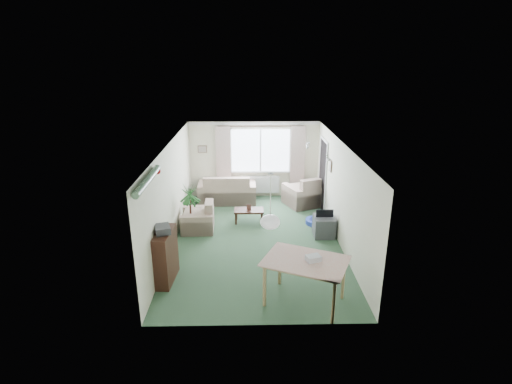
{
  "coord_description": "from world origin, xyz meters",
  "views": [
    {
      "loc": [
        -0.19,
        -8.88,
        4.34
      ],
      "look_at": [
        0.0,
        0.3,
        1.15
      ],
      "focal_mm": 28.0,
      "sensor_mm": 36.0,
      "label": 1
    }
  ],
  "objects_px": {
    "sofa": "(227,188)",
    "armchair_corner": "(304,190)",
    "tv_cube": "(324,226)",
    "pet_bed": "(317,221)",
    "armchair_left": "(198,216)",
    "bookshelf": "(166,256)",
    "houseplant": "(190,209)",
    "coffee_table": "(249,216)",
    "dining_table": "(305,282)"
  },
  "relations": [
    {
      "from": "armchair_corner",
      "to": "pet_bed",
      "type": "xyz_separation_m",
      "value": [
        0.17,
        -1.45,
        -0.39
      ]
    },
    {
      "from": "armchair_left",
      "to": "dining_table",
      "type": "relative_size",
      "value": 0.64
    },
    {
      "from": "armchair_corner",
      "to": "tv_cube",
      "type": "bearing_deg",
      "value": 73.03
    },
    {
      "from": "sofa",
      "to": "tv_cube",
      "type": "distance_m",
      "value": 3.58
    },
    {
      "from": "pet_bed",
      "to": "bookshelf",
      "type": "bearing_deg",
      "value": -141.58
    },
    {
      "from": "armchair_left",
      "to": "houseplant",
      "type": "relative_size",
      "value": 0.68
    },
    {
      "from": "armchair_left",
      "to": "tv_cube",
      "type": "height_order",
      "value": "armchair_left"
    },
    {
      "from": "coffee_table",
      "to": "pet_bed",
      "type": "relative_size",
      "value": 1.33
    },
    {
      "from": "sofa",
      "to": "armchair_left",
      "type": "height_order",
      "value": "sofa"
    },
    {
      "from": "dining_table",
      "to": "pet_bed",
      "type": "distance_m",
      "value": 3.69
    },
    {
      "from": "armchair_left",
      "to": "tv_cube",
      "type": "bearing_deg",
      "value": 80.19
    },
    {
      "from": "dining_table",
      "to": "houseplant",
      "type": "bearing_deg",
      "value": 128.58
    },
    {
      "from": "armchair_left",
      "to": "pet_bed",
      "type": "relative_size",
      "value": 1.44
    },
    {
      "from": "sofa",
      "to": "coffee_table",
      "type": "relative_size",
      "value": 2.2
    },
    {
      "from": "sofa",
      "to": "armchair_corner",
      "type": "bearing_deg",
      "value": 170.92
    },
    {
      "from": "bookshelf",
      "to": "dining_table",
      "type": "xyz_separation_m",
      "value": [
        2.66,
        -0.81,
        -0.11
      ]
    },
    {
      "from": "armchair_left",
      "to": "bookshelf",
      "type": "bearing_deg",
      "value": -10.28
    },
    {
      "from": "armchair_corner",
      "to": "bookshelf",
      "type": "height_order",
      "value": "bookshelf"
    },
    {
      "from": "sofa",
      "to": "armchair_left",
      "type": "xyz_separation_m",
      "value": [
        -0.66,
        -2.1,
        -0.05
      ]
    },
    {
      "from": "bookshelf",
      "to": "tv_cube",
      "type": "height_order",
      "value": "bookshelf"
    },
    {
      "from": "armchair_left",
      "to": "bookshelf",
      "type": "distance_m",
      "value": 2.46
    },
    {
      "from": "dining_table",
      "to": "pet_bed",
      "type": "bearing_deg",
      "value": 77.01
    },
    {
      "from": "sofa",
      "to": "coffee_table",
      "type": "distance_m",
      "value": 1.77
    },
    {
      "from": "sofa",
      "to": "houseplant",
      "type": "distance_m",
      "value": 2.4
    },
    {
      "from": "sofa",
      "to": "dining_table",
      "type": "bearing_deg",
      "value": 106.15
    },
    {
      "from": "pet_bed",
      "to": "coffee_table",
      "type": "bearing_deg",
      "value": 175.16
    },
    {
      "from": "dining_table",
      "to": "pet_bed",
      "type": "height_order",
      "value": "dining_table"
    },
    {
      "from": "tv_cube",
      "to": "coffee_table",
      "type": "bearing_deg",
      "value": 154.95
    },
    {
      "from": "sofa",
      "to": "houseplant",
      "type": "height_order",
      "value": "houseplant"
    },
    {
      "from": "tv_cube",
      "to": "pet_bed",
      "type": "distance_m",
      "value": 0.78
    },
    {
      "from": "bookshelf",
      "to": "pet_bed",
      "type": "height_order",
      "value": "bookshelf"
    },
    {
      "from": "sofa",
      "to": "tv_cube",
      "type": "bearing_deg",
      "value": 134.11
    },
    {
      "from": "armchair_left",
      "to": "pet_bed",
      "type": "xyz_separation_m",
      "value": [
        3.15,
        0.33,
        -0.33
      ]
    },
    {
      "from": "sofa",
      "to": "coffee_table",
      "type": "bearing_deg",
      "value": 111.34
    },
    {
      "from": "houseplant",
      "to": "bookshelf",
      "type": "bearing_deg",
      "value": -94.75
    },
    {
      "from": "dining_table",
      "to": "bookshelf",
      "type": "bearing_deg",
      "value": 163.02
    },
    {
      "from": "coffee_table",
      "to": "tv_cube",
      "type": "relative_size",
      "value": 1.42
    },
    {
      "from": "bookshelf",
      "to": "tv_cube",
      "type": "xyz_separation_m",
      "value": [
        3.54,
        2.02,
        -0.28
      ]
    },
    {
      "from": "bookshelf",
      "to": "armchair_corner",
      "type": "bearing_deg",
      "value": 56.07
    },
    {
      "from": "sofa",
      "to": "armchair_left",
      "type": "relative_size",
      "value": 2.03
    },
    {
      "from": "armchair_corner",
      "to": "pet_bed",
      "type": "relative_size",
      "value": 1.69
    },
    {
      "from": "armchair_left",
      "to": "pet_bed",
      "type": "bearing_deg",
      "value": 93.68
    },
    {
      "from": "dining_table",
      "to": "pet_bed",
      "type": "relative_size",
      "value": 2.26
    },
    {
      "from": "armchair_left",
      "to": "houseplant",
      "type": "xyz_separation_m",
      "value": [
        -0.15,
        -0.15,
        0.25
      ]
    },
    {
      "from": "armchair_corner",
      "to": "houseplant",
      "type": "relative_size",
      "value": 0.79
    },
    {
      "from": "houseplant",
      "to": "tv_cube",
      "type": "relative_size",
      "value": 2.27
    },
    {
      "from": "houseplant",
      "to": "tv_cube",
      "type": "xyz_separation_m",
      "value": [
        3.35,
        -0.27,
        -0.38
      ]
    },
    {
      "from": "sofa",
      "to": "bookshelf",
      "type": "xyz_separation_m",
      "value": [
        -1.0,
        -4.54,
        0.1
      ]
    },
    {
      "from": "houseplant",
      "to": "tv_cube",
      "type": "height_order",
      "value": "houseplant"
    },
    {
      "from": "tv_cube",
      "to": "pet_bed",
      "type": "relative_size",
      "value": 0.94
    }
  ]
}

